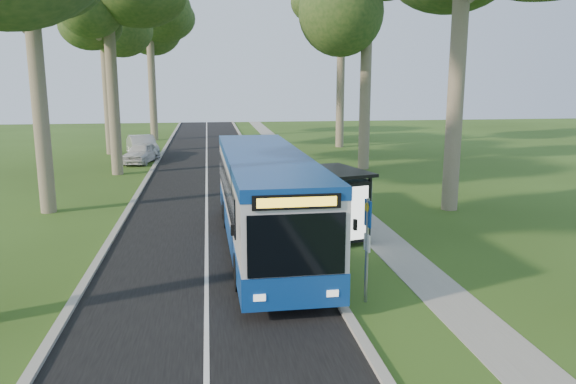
# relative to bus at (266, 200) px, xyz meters

# --- Properties ---
(ground) EXTENTS (120.00, 120.00, 0.00)m
(ground) POSITION_rel_bus_xyz_m (1.42, -1.22, -1.75)
(ground) COLOR #2D4816
(ground) RESTS_ON ground
(road) EXTENTS (7.00, 100.00, 0.02)m
(road) POSITION_rel_bus_xyz_m (-2.08, 8.78, -1.74)
(road) COLOR black
(road) RESTS_ON ground
(kerb_east) EXTENTS (0.25, 100.00, 0.12)m
(kerb_east) POSITION_rel_bus_xyz_m (1.42, 8.78, -1.69)
(kerb_east) COLOR #9E9B93
(kerb_east) RESTS_ON ground
(kerb_west) EXTENTS (0.25, 100.00, 0.12)m
(kerb_west) POSITION_rel_bus_xyz_m (-5.58, 8.78, -1.69)
(kerb_west) COLOR #9E9B93
(kerb_west) RESTS_ON ground
(centre_line) EXTENTS (0.12, 100.00, 0.00)m
(centre_line) POSITION_rel_bus_xyz_m (-2.08, 8.78, -1.72)
(centre_line) COLOR white
(centre_line) RESTS_ON road
(footpath) EXTENTS (1.50, 100.00, 0.02)m
(footpath) POSITION_rel_bus_xyz_m (4.42, 8.78, -1.74)
(footpath) COLOR gray
(footpath) RESTS_ON ground
(bus) EXTENTS (2.86, 12.76, 3.37)m
(bus) POSITION_rel_bus_xyz_m (0.00, 0.00, 0.00)
(bus) COLOR silver
(bus) RESTS_ON ground
(bus_stop_sign) EXTENTS (0.10, 0.40, 2.83)m
(bus_stop_sign) POSITION_rel_bus_xyz_m (2.15, -5.21, 0.00)
(bus_stop_sign) COLOR gray
(bus_stop_sign) RESTS_ON ground
(bus_shelter) EXTENTS (2.36, 3.33, 2.58)m
(bus_shelter) POSITION_rel_bus_xyz_m (2.96, 0.68, 0.07)
(bus_shelter) COLOR black
(bus_shelter) RESTS_ON ground
(litter_bin) EXTENTS (0.54, 0.54, 0.94)m
(litter_bin) POSITION_rel_bus_xyz_m (3.01, 2.72, -1.27)
(litter_bin) COLOR black
(litter_bin) RESTS_ON ground
(car_white) EXTENTS (2.60, 4.49, 1.44)m
(car_white) POSITION_rel_bus_xyz_m (-6.65, 21.53, -1.03)
(car_white) COLOR silver
(car_white) RESTS_ON ground
(car_silver) EXTENTS (3.01, 5.34, 1.67)m
(car_silver) POSITION_rel_bus_xyz_m (-6.86, 24.33, -0.91)
(car_silver) COLOR #A7AAAF
(car_silver) RESTS_ON ground
(tree_west_d) EXTENTS (5.20, 5.20, 15.27)m
(tree_west_d) POSITION_rel_bus_xyz_m (-9.58, 26.78, 9.57)
(tree_west_d) COLOR #7A6B56
(tree_west_d) RESTS_ON ground
(tree_west_e) EXTENTS (5.20, 5.20, 16.85)m
(tree_west_e) POSITION_rel_bus_xyz_m (-7.08, 36.78, 10.72)
(tree_west_e) COLOR #7A6B56
(tree_west_e) RESTS_ON ground
(tree_east_d) EXTENTS (5.20, 5.20, 15.61)m
(tree_east_d) POSITION_rel_bus_xyz_m (9.42, 28.78, 9.81)
(tree_east_d) COLOR #7A6B56
(tree_east_d) RESTS_ON ground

